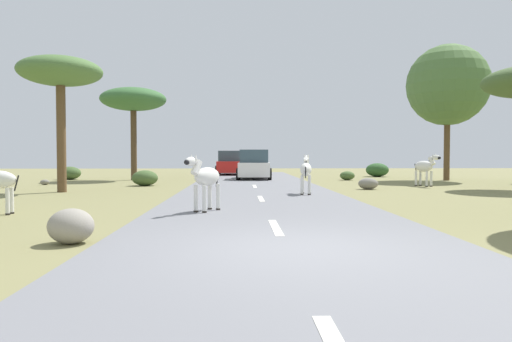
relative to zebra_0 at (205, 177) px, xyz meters
name	(u,v)px	position (x,y,z in m)	size (l,w,h in m)	color
ground_plane	(297,251)	(1.72, -4.63, -0.90)	(90.00, 90.00, 0.00)	olive
road	(286,249)	(1.55, -4.63, -0.88)	(6.00, 64.00, 0.05)	slate
lane_markings	(294,263)	(1.55, -5.63, -0.85)	(0.16, 56.00, 0.01)	silver
zebra_0	(205,177)	(0.00, 0.00, 0.00)	(0.93, 1.40, 1.43)	silver
zebra_1	(306,170)	(3.27, 5.14, 0.02)	(0.57, 1.55, 1.47)	silver
zebra_2	(425,167)	(9.57, 9.81, 0.02)	(0.84, 1.56, 1.55)	silver
car_0	(230,164)	(0.21, 22.57, -0.05)	(2.08, 4.37, 1.74)	red
car_1	(254,166)	(1.74, 16.13, -0.05)	(2.14, 4.40, 1.74)	white
tree_0	(448,85)	(12.91, 14.89, 4.60)	(4.65, 4.65, 7.84)	brown
tree_4	(60,74)	(-6.16, 6.97, 3.74)	(3.21, 3.21, 5.32)	brown
tree_6	(133,100)	(-5.34, 15.92, 3.78)	(3.82, 3.82, 5.41)	#4C3823
bush_1	(377,170)	(10.29, 19.69, -0.44)	(1.54, 1.39, 0.93)	#2D5628
bush_2	(347,176)	(7.23, 15.45, -0.64)	(0.87, 0.78, 0.52)	#425B2D
bush_3	(70,173)	(-9.32, 16.60, -0.51)	(1.31, 1.18, 0.79)	#425B2D
bush_4	(145,178)	(-3.66, 10.72, -0.53)	(1.24, 1.11, 0.74)	#425B2D
rock_0	(368,184)	(6.37, 8.01, -0.66)	(0.85, 0.61, 0.49)	gray
rock_3	(71,226)	(-1.92, -3.91, -0.61)	(0.74, 0.70, 0.58)	gray
rock_4	(45,182)	(-8.74, 11.62, -0.77)	(0.45, 0.32, 0.26)	gray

